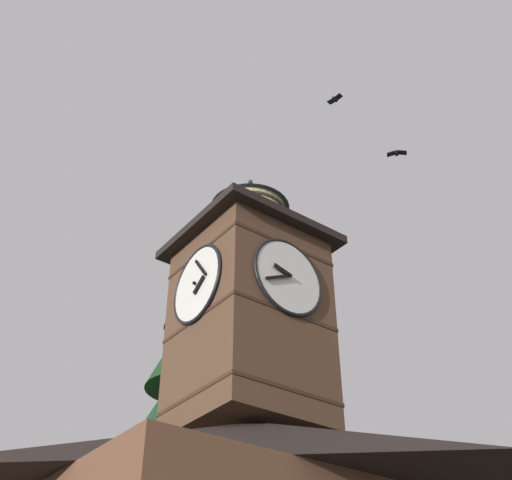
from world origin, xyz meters
name	(u,v)px	position (x,y,z in m)	size (l,w,h in m)	color
clock_tower	(249,309)	(-2.37, -2.59, 11.24)	(4.12, 4.12, 8.42)	brown
flying_bird_high	(335,99)	(-4.00, -0.07, 18.62)	(0.29, 0.56, 0.15)	black
flying_bird_low	(397,153)	(-5.62, 0.83, 16.43)	(0.56, 0.57, 0.15)	black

